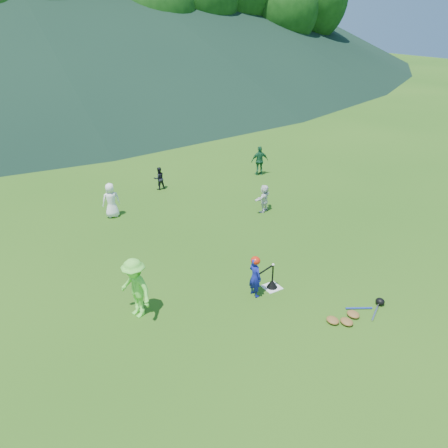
# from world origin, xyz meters

# --- Properties ---
(ground) EXTENTS (120.00, 120.00, 0.00)m
(ground) POSITION_xyz_m (0.00, 0.00, 0.00)
(ground) COLOR #255313
(ground) RESTS_ON ground
(home_plate) EXTENTS (0.45, 0.45, 0.02)m
(home_plate) POSITION_xyz_m (0.00, 0.00, 0.01)
(home_plate) COLOR silver
(home_plate) RESTS_ON ground
(baseball) EXTENTS (0.08, 0.08, 0.08)m
(baseball) POSITION_xyz_m (0.00, 0.00, 0.74)
(baseball) COLOR white
(baseball) RESTS_ON batting_tee
(batter_child) EXTENTS (0.31, 0.44, 1.15)m
(batter_child) POSITION_xyz_m (-0.61, -0.02, 0.58)
(batter_child) COLOR #151B93
(batter_child) RESTS_ON ground
(adult_coach) EXTENTS (0.85, 1.15, 1.60)m
(adult_coach) POSITION_xyz_m (-3.58, 0.83, 0.80)
(adult_coach) COLOR #6BE844
(adult_coach) RESTS_ON ground
(fielder_a) EXTENTS (0.69, 0.51, 1.29)m
(fielder_a) POSITION_xyz_m (-2.19, 6.74, 0.65)
(fielder_a) COLOR white
(fielder_a) RESTS_ON ground
(fielder_b) EXTENTS (0.48, 0.38, 0.97)m
(fielder_b) POSITION_xyz_m (0.41, 8.33, 0.48)
(fielder_b) COLOR black
(fielder_b) RESTS_ON ground
(fielder_c) EXTENTS (0.85, 0.55, 1.34)m
(fielder_c) POSITION_xyz_m (5.05, 7.56, 0.67)
(fielder_c) COLOR #1A5733
(fielder_c) RESTS_ON ground
(fielder_d) EXTENTS (1.02, 0.70, 1.06)m
(fielder_d) POSITION_xyz_m (2.81, 4.19, 0.53)
(fielder_d) COLOR white
(fielder_d) RESTS_ON ground
(batting_tee) EXTENTS (0.30, 0.30, 0.68)m
(batting_tee) POSITION_xyz_m (0.00, 0.00, 0.13)
(batting_tee) COLOR black
(batting_tee) RESTS_ON home_plate
(batter_gear) EXTENTS (0.73, 0.26, 0.51)m
(batter_gear) POSITION_xyz_m (-0.59, -0.03, 1.04)
(batter_gear) COLOR red
(batter_gear) RESTS_ON ground
(equipment_pile) EXTENTS (1.80, 0.74, 0.19)m
(equipment_pile) POSITION_xyz_m (0.96, -2.07, 0.07)
(equipment_pile) COLOR olive
(equipment_pile) RESTS_ON ground
(outfield_fence) EXTENTS (70.07, 0.08, 1.33)m
(outfield_fence) POSITION_xyz_m (0.00, 28.00, 0.70)
(outfield_fence) COLOR gray
(outfield_fence) RESTS_ON ground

